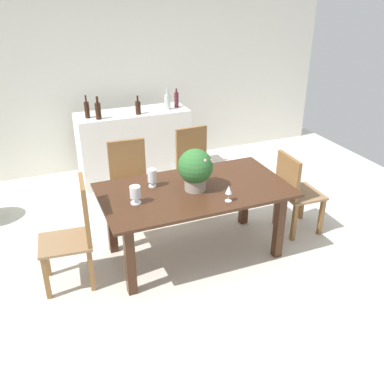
% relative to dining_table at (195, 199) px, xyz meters
% --- Properties ---
extents(ground_plane, '(7.04, 7.04, 0.00)m').
position_rel_dining_table_xyz_m(ground_plane, '(0.00, 0.09, -0.64)').
color(ground_plane, silver).
extents(back_wall, '(6.40, 0.10, 2.60)m').
position_rel_dining_table_xyz_m(back_wall, '(0.00, 2.69, 0.66)').
color(back_wall, silver).
rests_on(back_wall, ground).
extents(dining_table, '(1.84, 1.02, 0.75)m').
position_rel_dining_table_xyz_m(dining_table, '(0.00, 0.00, 0.00)').
color(dining_table, '#422616').
rests_on(dining_table, ground).
extents(chair_foot_end, '(0.44, 0.46, 0.92)m').
position_rel_dining_table_xyz_m(chair_foot_end, '(1.18, 0.00, -0.12)').
color(chair_foot_end, brown).
rests_on(chair_foot_end, ground).
extents(chair_far_left, '(0.49, 0.45, 0.95)m').
position_rel_dining_table_xyz_m(chair_far_left, '(-0.41, 0.96, -0.10)').
color(chair_far_left, brown).
rests_on(chair_far_left, ground).
extents(chair_far_right, '(0.45, 0.47, 1.00)m').
position_rel_dining_table_xyz_m(chair_far_right, '(0.41, 0.97, -0.09)').
color(chair_far_right, brown).
rests_on(chair_far_right, ground).
extents(chair_head_end, '(0.51, 0.46, 1.04)m').
position_rel_dining_table_xyz_m(chair_head_end, '(-1.16, -0.01, -0.08)').
color(chair_head_end, brown).
rests_on(chair_head_end, ground).
extents(flower_centerpiece, '(0.34, 0.34, 0.41)m').
position_rel_dining_table_xyz_m(flower_centerpiece, '(-0.00, -0.02, 0.34)').
color(flower_centerpiece, gray).
rests_on(flower_centerpiece, dining_table).
extents(crystal_vase_left, '(0.09, 0.09, 0.18)m').
position_rel_dining_table_xyz_m(crystal_vase_left, '(-0.36, 0.20, 0.22)').
color(crystal_vase_left, silver).
rests_on(crystal_vase_left, dining_table).
extents(crystal_vase_center_near, '(0.10, 0.10, 0.17)m').
position_rel_dining_table_xyz_m(crystal_vase_center_near, '(-0.61, -0.07, 0.22)').
color(crystal_vase_center_near, silver).
rests_on(crystal_vase_center_near, dining_table).
extents(wine_glass, '(0.06, 0.06, 0.16)m').
position_rel_dining_table_xyz_m(wine_glass, '(0.19, -0.35, 0.22)').
color(wine_glass, silver).
rests_on(wine_glass, dining_table).
extents(kitchen_counter, '(1.51, 0.52, 0.97)m').
position_rel_dining_table_xyz_m(kitchen_counter, '(-0.05, 2.05, -0.15)').
color(kitchen_counter, white).
rests_on(kitchen_counter, ground).
extents(wine_bottle_green, '(0.08, 0.08, 0.28)m').
position_rel_dining_table_xyz_m(wine_bottle_green, '(0.43, 1.98, 0.44)').
color(wine_bottle_green, '#B2BFB7').
rests_on(wine_bottle_green, kitchen_counter).
extents(wine_bottle_amber, '(0.06, 0.06, 0.29)m').
position_rel_dining_table_xyz_m(wine_bottle_amber, '(-0.65, 2.00, 0.44)').
color(wine_bottle_amber, black).
rests_on(wine_bottle_amber, kitchen_counter).
extents(wine_bottle_dark, '(0.07, 0.07, 0.25)m').
position_rel_dining_table_xyz_m(wine_bottle_dark, '(0.00, 1.92, 0.42)').
color(wine_bottle_dark, black).
rests_on(wine_bottle_dark, kitchen_counter).
extents(wine_bottle_tall, '(0.07, 0.07, 0.29)m').
position_rel_dining_table_xyz_m(wine_bottle_tall, '(-0.52, 1.90, 0.44)').
color(wine_bottle_tall, black).
rests_on(wine_bottle_tall, kitchen_counter).
extents(wine_bottle_clear, '(0.06, 0.06, 0.26)m').
position_rel_dining_table_xyz_m(wine_bottle_clear, '(0.58, 2.05, 0.44)').
color(wine_bottle_clear, '#511E28').
rests_on(wine_bottle_clear, kitchen_counter).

